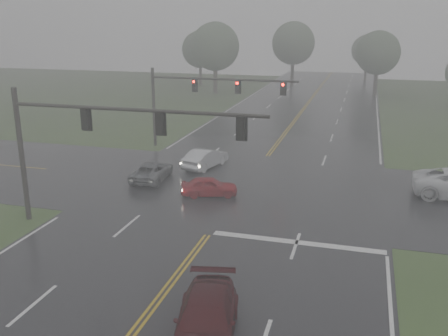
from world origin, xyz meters
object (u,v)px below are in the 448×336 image
(signal_gantry_far, at_px, (196,93))
(sedan_red, at_px, (209,196))
(car_grey, at_px, (152,180))
(sedan_silver, at_px, (206,168))
(signal_gantry_near, at_px, (89,133))

(signal_gantry_far, bearing_deg, sedan_red, -67.68)
(car_grey, relative_size, signal_gantry_far, 0.35)
(sedan_silver, distance_m, signal_gantry_far, 7.59)
(sedan_silver, xyz_separation_m, car_grey, (-2.62, -3.84, 0.00))
(sedan_silver, distance_m, signal_gantry_near, 13.34)
(sedan_red, distance_m, sedan_silver, 6.22)
(signal_gantry_near, height_order, signal_gantry_far, signal_gantry_near)
(car_grey, xyz_separation_m, signal_gantry_near, (0.44, -8.29, 5.11))
(sedan_silver, relative_size, car_grey, 0.98)
(signal_gantry_far, bearing_deg, car_grey, -90.86)
(sedan_red, xyz_separation_m, signal_gantry_far, (-4.61, 11.22, 4.74))
(signal_gantry_near, bearing_deg, sedan_red, 55.55)
(sedan_red, relative_size, car_grey, 0.80)
(sedan_silver, bearing_deg, signal_gantry_far, -50.58)
(sedan_red, relative_size, signal_gantry_far, 0.28)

